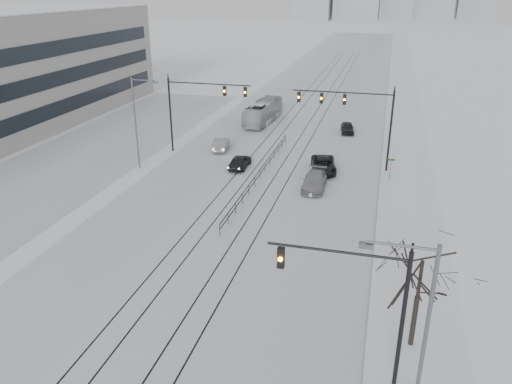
{
  "coord_description": "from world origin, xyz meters",
  "views": [
    {
      "loc": [
        10.76,
        -12.72,
        17.0
      ],
      "look_at": [
        2.37,
        19.39,
        3.2
      ],
      "focal_mm": 35.0,
      "sensor_mm": 36.0,
      "label": 1
    }
  ],
  "objects_px": {
    "traffic_mast_near": "(366,297)",
    "sedan_nb_right": "(314,181)",
    "sedan_sb_outer": "(221,144)",
    "sedan_nb_far": "(347,128)",
    "sedan_sb_inner": "(240,162)",
    "sedan_nb_front": "(323,165)",
    "bare_tree": "(421,270)",
    "box_truck": "(263,112)"
  },
  "relations": [
    {
      "from": "sedan_sb_outer",
      "to": "sedan_nb_far",
      "type": "height_order",
      "value": "sedan_sb_outer"
    },
    {
      "from": "box_truck",
      "to": "sedan_nb_far",
      "type": "bearing_deg",
      "value": 172.77
    },
    {
      "from": "sedan_nb_right",
      "to": "sedan_sb_outer",
      "type": "bearing_deg",
      "value": 142.1
    },
    {
      "from": "bare_tree",
      "to": "sedan_sb_outer",
      "type": "distance_m",
      "value": 34.96
    },
    {
      "from": "traffic_mast_near",
      "to": "bare_tree",
      "type": "relative_size",
      "value": 1.15
    },
    {
      "from": "sedan_nb_front",
      "to": "box_truck",
      "type": "xyz_separation_m",
      "value": [
        -10.25,
        16.82,
        0.74
      ]
    },
    {
      "from": "sedan_sb_inner",
      "to": "sedan_nb_front",
      "type": "distance_m",
      "value": 8.29
    },
    {
      "from": "bare_tree",
      "to": "sedan_nb_right",
      "type": "bearing_deg",
      "value": 111.58
    },
    {
      "from": "sedan_sb_outer",
      "to": "box_truck",
      "type": "relative_size",
      "value": 0.39
    },
    {
      "from": "sedan_sb_inner",
      "to": "sedan_sb_outer",
      "type": "height_order",
      "value": "sedan_sb_inner"
    },
    {
      "from": "sedan_sb_inner",
      "to": "box_truck",
      "type": "relative_size",
      "value": 0.39
    },
    {
      "from": "sedan_nb_front",
      "to": "sedan_nb_far",
      "type": "distance_m",
      "value": 14.62
    },
    {
      "from": "sedan_sb_outer",
      "to": "sedan_nb_far",
      "type": "xyz_separation_m",
      "value": [
        12.96,
        10.52,
        -0.02
      ]
    },
    {
      "from": "sedan_nb_front",
      "to": "sedan_nb_far",
      "type": "bearing_deg",
      "value": 75.29
    },
    {
      "from": "bare_tree",
      "to": "sedan_nb_front",
      "type": "bearing_deg",
      "value": 107.38
    },
    {
      "from": "sedan_sb_outer",
      "to": "box_truck",
      "type": "height_order",
      "value": "box_truck"
    },
    {
      "from": "bare_tree",
      "to": "sedan_sb_inner",
      "type": "distance_m",
      "value": 28.65
    },
    {
      "from": "bare_tree",
      "to": "sedan_nb_right",
      "type": "xyz_separation_m",
      "value": [
        -7.9,
        19.96,
        -3.79
      ]
    },
    {
      "from": "traffic_mast_near",
      "to": "bare_tree",
      "type": "height_order",
      "value": "traffic_mast_near"
    },
    {
      "from": "sedan_sb_outer",
      "to": "sedan_nb_right",
      "type": "height_order",
      "value": "sedan_nb_right"
    },
    {
      "from": "sedan_nb_front",
      "to": "sedan_nb_right",
      "type": "xyz_separation_m",
      "value": [
        -0.19,
        -4.67,
        0.01
      ]
    },
    {
      "from": "sedan_sb_inner",
      "to": "sedan_sb_outer",
      "type": "distance_m",
      "value": 6.36
    },
    {
      "from": "bare_tree",
      "to": "sedan_nb_far",
      "type": "xyz_separation_m",
      "value": [
        -6.66,
        39.21,
        -3.85
      ]
    },
    {
      "from": "sedan_nb_right",
      "to": "sedan_nb_far",
      "type": "distance_m",
      "value": 19.29
    },
    {
      "from": "traffic_mast_near",
      "to": "sedan_nb_right",
      "type": "height_order",
      "value": "traffic_mast_near"
    },
    {
      "from": "sedan_nb_right",
      "to": "bare_tree",
      "type": "bearing_deg",
      "value": -69.65
    },
    {
      "from": "traffic_mast_near",
      "to": "sedan_nb_right",
      "type": "distance_m",
      "value": 23.92
    },
    {
      "from": "sedan_sb_outer",
      "to": "sedan_nb_far",
      "type": "distance_m",
      "value": 16.69
    },
    {
      "from": "sedan_nb_right",
      "to": "traffic_mast_near",
      "type": "bearing_deg",
      "value": -77.8
    },
    {
      "from": "box_truck",
      "to": "sedan_sb_inner",
      "type": "bearing_deg",
      "value": 100.41
    },
    {
      "from": "sedan_nb_front",
      "to": "sedan_nb_far",
      "type": "relative_size",
      "value": 1.32
    },
    {
      "from": "sedan_nb_front",
      "to": "sedan_nb_right",
      "type": "bearing_deg",
      "value": -102.88
    },
    {
      "from": "sedan_sb_inner",
      "to": "bare_tree",
      "type": "bearing_deg",
      "value": 124.56
    },
    {
      "from": "box_truck",
      "to": "bare_tree",
      "type": "bearing_deg",
      "value": 117.38
    },
    {
      "from": "bare_tree",
      "to": "sedan_sb_inner",
      "type": "bearing_deg",
      "value": 124.12
    },
    {
      "from": "bare_tree",
      "to": "sedan_nb_front",
      "type": "height_order",
      "value": "bare_tree"
    },
    {
      "from": "sedan_sb_inner",
      "to": "sedan_nb_front",
      "type": "xyz_separation_m",
      "value": [
        8.22,
        1.12,
        0.02
      ]
    },
    {
      "from": "sedan_sb_outer",
      "to": "sedan_nb_front",
      "type": "height_order",
      "value": "sedan_nb_front"
    },
    {
      "from": "sedan_nb_far",
      "to": "bare_tree",
      "type": "bearing_deg",
      "value": -88.37
    },
    {
      "from": "sedan_sb_inner",
      "to": "sedan_nb_right",
      "type": "bearing_deg",
      "value": 156.62
    },
    {
      "from": "sedan_nb_right",
      "to": "sedan_nb_far",
      "type": "height_order",
      "value": "sedan_nb_right"
    },
    {
      "from": "sedan_sb_outer",
      "to": "sedan_sb_inner",
      "type": "bearing_deg",
      "value": 115.96
    }
  ]
}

